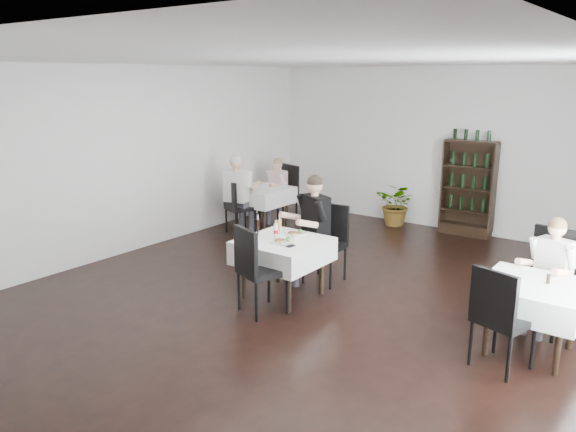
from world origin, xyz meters
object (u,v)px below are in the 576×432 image
Objects in this scene: wine_shelf at (468,189)px; main_table at (283,251)px; potted_tree at (397,204)px; diner_main at (310,220)px.

wine_shelf is 4.41m from main_table.
potted_tree is (-0.39, 4.15, -0.20)m from main_table.
wine_shelf reaches higher than diner_main.
diner_main reaches higher than main_table.
main_table is 1.23× the size of potted_tree.
potted_tree is 0.56× the size of diner_main.
wine_shelf is 1.16× the size of diner_main.
diner_main is (-0.95, -3.62, 0.03)m from wine_shelf.
wine_shelf is at bearing 7.08° from potted_tree.
main_table is 0.68× the size of diner_main.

